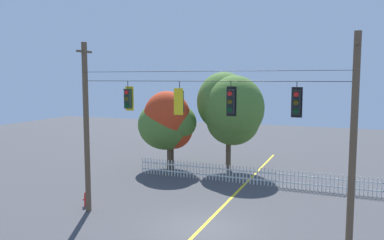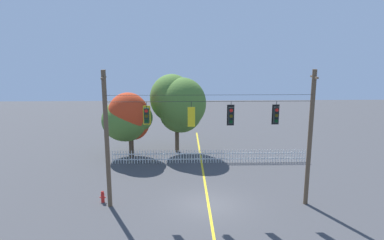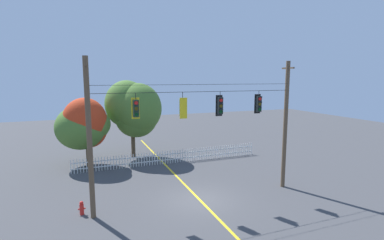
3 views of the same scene
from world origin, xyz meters
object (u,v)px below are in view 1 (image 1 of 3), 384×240
traffic_signal_northbound_secondary (231,101)px  autumn_maple_near_fence (168,124)px  traffic_signal_eastbound_side (180,101)px  autumn_maple_mid (170,121)px  traffic_signal_northbound_primary (296,102)px  fire_hydrant (86,199)px  autumn_oak_far_east (230,109)px  traffic_signal_southbound_primary (128,99)px

traffic_signal_northbound_secondary → autumn_maple_near_fence: traffic_signal_northbound_secondary is taller
traffic_signal_eastbound_side → autumn_maple_mid: 10.99m
traffic_signal_northbound_primary → fire_hydrant: size_ratio=1.90×
fire_hydrant → traffic_signal_northbound_secondary: bearing=-4.0°
traffic_signal_northbound_secondary → fire_hydrant: size_ratio=1.96×
autumn_maple_near_fence → autumn_oak_far_east: size_ratio=0.72×
autumn_maple_mid → fire_hydrant: (-0.61, -9.03, -3.22)m
autumn_maple_mid → autumn_oak_far_east: size_ratio=0.81×
traffic_signal_northbound_secondary → autumn_maple_mid: size_ratio=0.26×
traffic_signal_eastbound_side → traffic_signal_northbound_primary: size_ratio=1.03×
traffic_signal_eastbound_side → autumn_oak_far_east: bearing=94.5°
traffic_signal_southbound_primary → autumn_maple_mid: traffic_signal_southbound_primary is taller
autumn_oak_far_east → autumn_maple_mid: bearing=-161.4°
traffic_signal_southbound_primary → traffic_signal_northbound_primary: bearing=0.0°
traffic_signal_northbound_primary → autumn_maple_near_fence: bearing=136.2°
traffic_signal_eastbound_side → traffic_signal_northbound_secondary: same height
traffic_signal_southbound_primary → autumn_maple_mid: size_ratio=0.24×
autumn_maple_mid → fire_hydrant: autumn_maple_mid is taller
autumn_oak_far_east → traffic_signal_southbound_primary: bearing=-99.1°
traffic_signal_eastbound_side → autumn_maple_mid: traffic_signal_eastbound_side is taller
traffic_signal_southbound_primary → autumn_maple_near_fence: bearing=104.9°
traffic_signal_southbound_primary → fire_hydrant: (-2.95, 0.55, -5.32)m
traffic_signal_northbound_primary → autumn_oak_far_east: size_ratio=0.20×
traffic_signal_eastbound_side → traffic_signal_northbound_primary: 5.01m
autumn_maple_near_fence → autumn_oak_far_east: bearing=14.5°
traffic_signal_eastbound_side → traffic_signal_northbound_secondary: 2.33m
traffic_signal_southbound_primary → fire_hydrant: 6.11m
traffic_signal_northbound_secondary → autumn_maple_mid: 12.21m
traffic_signal_northbound_primary → fire_hydrant: traffic_signal_northbound_primary is taller
autumn_maple_near_fence → autumn_maple_mid: 0.45m
traffic_signal_northbound_secondary → autumn_maple_mid: traffic_signal_northbound_secondary is taller
fire_hydrant → autumn_maple_mid: bearing=86.1°
fire_hydrant → traffic_signal_northbound_primary: bearing=-3.0°
traffic_signal_southbound_primary → autumn_maple_mid: bearing=103.7°
traffic_signal_northbound_secondary → autumn_maple_near_fence: size_ratio=0.29×
traffic_signal_northbound_secondary → autumn_maple_mid: (-7.29, 9.57, -2.07)m
traffic_signal_eastbound_side → traffic_signal_southbound_primary: bearing=179.6°
traffic_signal_southbound_primary → traffic_signal_eastbound_side: same height
traffic_signal_northbound_primary → autumn_maple_mid: traffic_signal_northbound_primary is taller
autumn_maple_mid → traffic_signal_northbound_secondary: bearing=-52.7°
autumn_maple_mid → autumn_maple_near_fence: bearing=138.6°
traffic_signal_southbound_primary → autumn_oak_far_east: autumn_oak_far_east is taller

